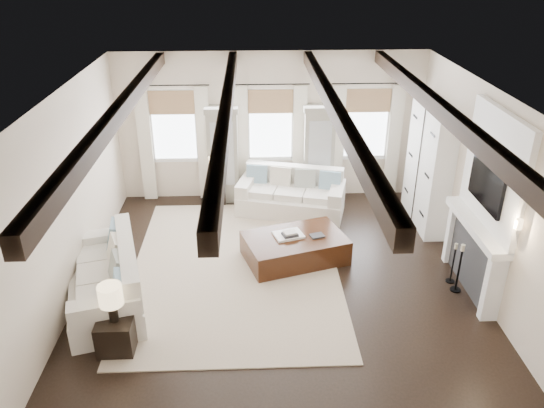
{
  "coord_description": "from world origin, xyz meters",
  "views": [
    {
      "loc": [
        -0.4,
        -7.16,
        5.12
      ],
      "look_at": [
        -0.08,
        0.92,
        1.15
      ],
      "focal_mm": 35.0,
      "sensor_mm": 36.0,
      "label": 1
    }
  ],
  "objects_px": {
    "sofa_back": "(291,195)",
    "ottoman": "(295,248)",
    "sofa_left": "(109,280)",
    "side_table_back": "(217,191)",
    "side_table_front": "(117,334)"
  },
  "relations": [
    {
      "from": "sofa_back",
      "to": "side_table_front",
      "type": "height_order",
      "value": "sofa_back"
    },
    {
      "from": "sofa_back",
      "to": "ottoman",
      "type": "distance_m",
      "value": 1.91
    },
    {
      "from": "sofa_left",
      "to": "side_table_front",
      "type": "distance_m",
      "value": 1.19
    },
    {
      "from": "sofa_back",
      "to": "sofa_left",
      "type": "height_order",
      "value": "sofa_left"
    },
    {
      "from": "sofa_left",
      "to": "sofa_back",
      "type": "bearing_deg",
      "value": 44.58
    },
    {
      "from": "sofa_left",
      "to": "ottoman",
      "type": "bearing_deg",
      "value": 20.71
    },
    {
      "from": "side_table_front",
      "to": "ottoman",
      "type": "bearing_deg",
      "value": 40.44
    },
    {
      "from": "ottoman",
      "to": "side_table_back",
      "type": "xyz_separation_m",
      "value": [
        -1.51,
        2.39,
        0.04
      ]
    },
    {
      "from": "sofa_back",
      "to": "sofa_left",
      "type": "xyz_separation_m",
      "value": [
        -3.09,
        -3.04,
        0.02
      ]
    },
    {
      "from": "ottoman",
      "to": "side_table_front",
      "type": "height_order",
      "value": "side_table_front"
    },
    {
      "from": "sofa_back",
      "to": "side_table_back",
      "type": "bearing_deg",
      "value": 162.81
    },
    {
      "from": "sofa_left",
      "to": "side_table_back",
      "type": "relative_size",
      "value": 4.6
    },
    {
      "from": "sofa_left",
      "to": "ottoman",
      "type": "distance_m",
      "value": 3.22
    },
    {
      "from": "side_table_front",
      "to": "side_table_back",
      "type": "xyz_separation_m",
      "value": [
        1.15,
        4.66,
        0.02
      ]
    },
    {
      "from": "sofa_left",
      "to": "side_table_front",
      "type": "xyz_separation_m",
      "value": [
        0.35,
        -1.13,
        -0.14
      ]
    }
  ]
}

